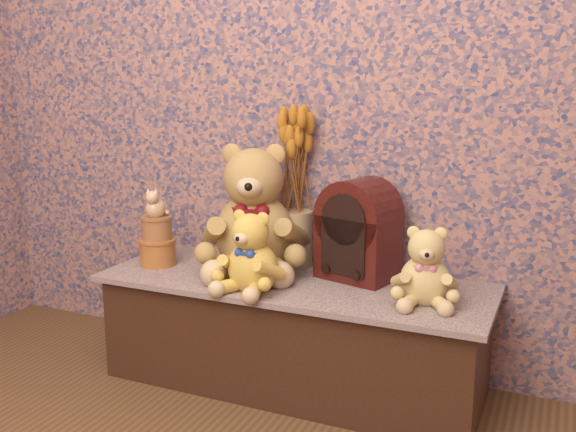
# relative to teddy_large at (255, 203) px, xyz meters

# --- Properties ---
(display_shelf) EXTENTS (1.38, 0.51, 0.39)m
(display_shelf) POSITION_rel_teddy_large_xyz_m (0.19, -0.07, -0.45)
(display_shelf) COLOR navy
(display_shelf) RESTS_ON ground
(teddy_large) EXTENTS (0.53, 0.58, 0.50)m
(teddy_large) POSITION_rel_teddy_large_xyz_m (0.00, 0.00, 0.00)
(teddy_large) COLOR #A3803F
(teddy_large) RESTS_ON display_shelf
(teddy_medium) EXTENTS (0.26, 0.30, 0.29)m
(teddy_medium) POSITION_rel_teddy_large_xyz_m (0.10, -0.22, -0.11)
(teddy_medium) COLOR gold
(teddy_medium) RESTS_ON display_shelf
(teddy_small) EXTENTS (0.26, 0.29, 0.27)m
(teddy_small) POSITION_rel_teddy_large_xyz_m (0.66, -0.12, -0.12)
(teddy_small) COLOR tan
(teddy_small) RESTS_ON display_shelf
(cathedral_radio) EXTENTS (0.30, 0.25, 0.36)m
(cathedral_radio) POSITION_rel_teddy_large_xyz_m (0.38, 0.05, -0.07)
(cathedral_radio) COLOR #360E09
(cathedral_radio) RESTS_ON display_shelf
(ceramic_vase) EXTENTS (0.16, 0.16, 0.21)m
(ceramic_vase) POSITION_rel_teddy_large_xyz_m (0.12, 0.10, -0.15)
(ceramic_vase) COLOR tan
(ceramic_vase) RESTS_ON display_shelf
(dried_stalks) EXTENTS (0.26, 0.26, 0.40)m
(dried_stalks) POSITION_rel_teddy_large_xyz_m (0.12, 0.10, 0.16)
(dried_stalks) COLOR #B76B1D
(dried_stalks) RESTS_ON ceramic_vase
(biscuit_tin_lower) EXTENTS (0.14, 0.14, 0.10)m
(biscuit_tin_lower) POSITION_rel_teddy_large_xyz_m (-0.36, -0.11, -0.20)
(biscuit_tin_lower) COLOR gold
(biscuit_tin_lower) RESTS_ON display_shelf
(biscuit_tin_upper) EXTENTS (0.15, 0.15, 0.09)m
(biscuit_tin_upper) POSITION_rel_teddy_large_xyz_m (-0.36, -0.11, -0.11)
(biscuit_tin_upper) COLOR tan
(biscuit_tin_upper) RESTS_ON biscuit_tin_lower
(cat_figurine) EXTENTS (0.10, 0.11, 0.12)m
(cat_figurine) POSITION_rel_teddy_large_xyz_m (-0.36, -0.11, -0.01)
(cat_figurine) COLOR silver
(cat_figurine) RESTS_ON biscuit_tin_upper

